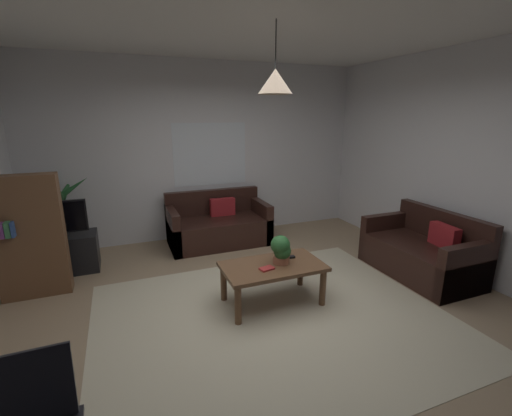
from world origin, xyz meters
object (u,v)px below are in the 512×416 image
at_px(tv_stand, 61,254).
at_px(bookshelf_corner, 29,237).
at_px(potted_palm_corner, 63,223).
at_px(pendant_lamp, 275,81).
at_px(couch_right_side, 422,254).
at_px(book_on_table_0, 267,269).
at_px(potted_plant_on_table, 281,249).
at_px(remote_on_table_0, 288,257).
at_px(couch_under_window, 218,227).
at_px(tv, 55,219).
at_px(coffee_table, 273,271).

xyz_separation_m(tv_stand, bookshelf_corner, (-0.18, -0.57, 0.45)).
height_order(potted_palm_corner, pendant_lamp, pendant_lamp).
xyz_separation_m(couch_right_side, book_on_table_0, (-2.21, -0.03, 0.19)).
bearing_deg(couch_right_side, potted_plant_on_table, -91.43).
relative_size(bookshelf_corner, pendant_lamp, 2.17).
bearing_deg(book_on_table_0, remote_on_table_0, 28.14).
bearing_deg(potted_palm_corner, tv_stand, -90.28).
bearing_deg(potted_palm_corner, remote_on_table_0, -40.87).
bearing_deg(bookshelf_corner, potted_palm_corner, 80.21).
height_order(couch_under_window, tv, tv).
distance_m(couch_under_window, potted_plant_on_table, 2.05).
distance_m(couch_under_window, bookshelf_corner, 2.58).
relative_size(book_on_table_0, potted_palm_corner, 0.12).
xyz_separation_m(book_on_table_0, pendant_lamp, (0.11, 0.09, 1.85)).
xyz_separation_m(potted_palm_corner, pendant_lamp, (2.26, -2.25, 1.80)).
height_order(coffee_table, pendant_lamp, pendant_lamp).
relative_size(coffee_table, tv, 1.47).
bearing_deg(remote_on_table_0, potted_plant_on_table, -46.45).
bearing_deg(potted_palm_corner, couch_right_side, -27.84).
bearing_deg(remote_on_table_0, tv, -115.81).
height_order(couch_right_side, pendant_lamp, pendant_lamp).
bearing_deg(tv, bookshelf_corner, -108.77).
distance_m(couch_under_window, couch_right_side, 2.98).
relative_size(potted_plant_on_table, tv_stand, 0.36).
xyz_separation_m(couch_right_side, potted_palm_corner, (-4.36, 2.30, 0.24)).
distance_m(remote_on_table_0, potted_palm_corner, 3.29).
relative_size(book_on_table_0, pendant_lamp, 0.23).
distance_m(couch_under_window, book_on_table_0, 2.10).
height_order(book_on_table_0, pendant_lamp, pendant_lamp).
xyz_separation_m(remote_on_table_0, potted_palm_corner, (-2.49, 2.15, 0.05)).
height_order(couch_under_window, potted_plant_on_table, couch_under_window).
xyz_separation_m(coffee_table, bookshelf_corner, (-2.44, 1.16, 0.32)).
bearing_deg(pendant_lamp, potted_palm_corner, 135.13).
bearing_deg(remote_on_table_0, book_on_table_0, -54.77).
distance_m(remote_on_table_0, bookshelf_corner, 2.89).
distance_m(tv_stand, bookshelf_corner, 0.75).
distance_m(couch_right_side, book_on_table_0, 2.22).
distance_m(couch_right_side, coffee_table, 2.10).
bearing_deg(remote_on_table_0, pendant_lamp, -60.39).
bearing_deg(coffee_table, potted_palm_corner, 135.13).
relative_size(coffee_table, potted_palm_corner, 0.90).
height_order(couch_right_side, potted_plant_on_table, couch_right_side).
relative_size(potted_plant_on_table, pendant_lamp, 0.50).
xyz_separation_m(tv_stand, pendant_lamp, (2.26, -1.73, 2.07)).
bearing_deg(tv, couch_right_side, -21.98).
height_order(couch_right_side, bookshelf_corner, bookshelf_corner).
height_order(potted_plant_on_table, tv_stand, potted_plant_on_table).
bearing_deg(potted_plant_on_table, coffee_table, 177.09).
bearing_deg(pendant_lamp, tv_stand, 142.61).
bearing_deg(book_on_table_0, potted_palm_corner, 132.66).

